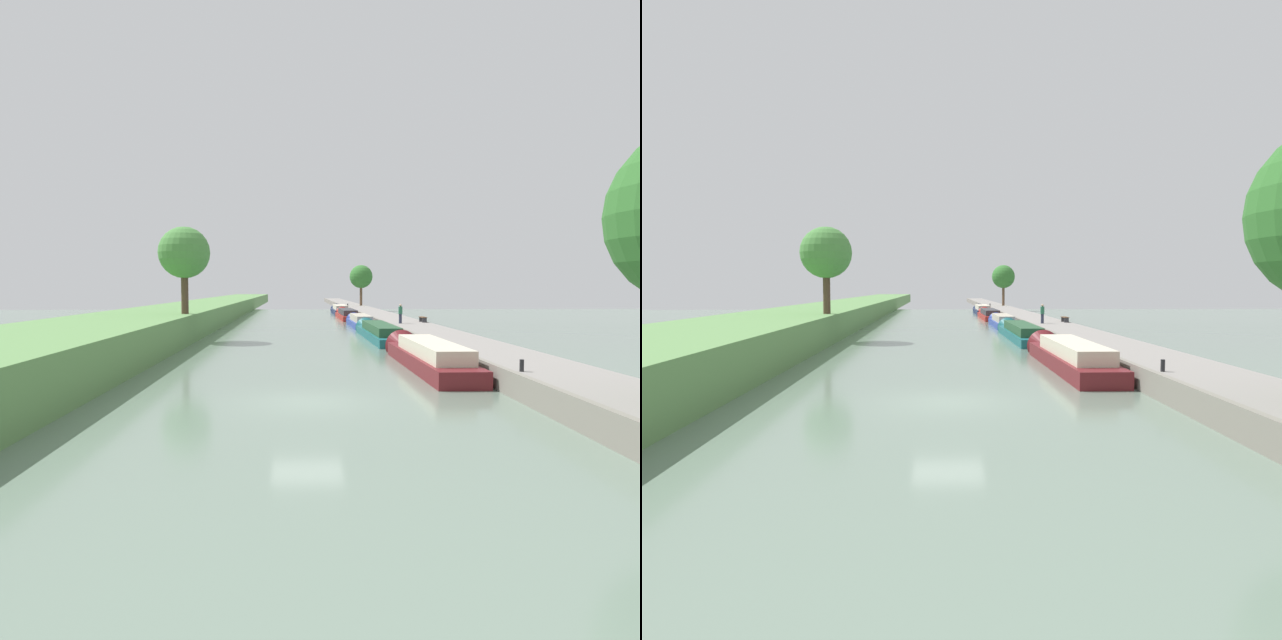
{
  "view_description": "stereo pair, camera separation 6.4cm",
  "coord_description": "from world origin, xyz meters",
  "views": [
    {
      "loc": [
        -0.41,
        -19.19,
        4.03
      ],
      "look_at": [
        1.85,
        31.3,
        1.0
      ],
      "focal_mm": 31.25,
      "sensor_mm": 36.0,
      "label": 1
    },
    {
      "loc": [
        -0.35,
        -19.19,
        4.03
      ],
      "look_at": [
        1.85,
        31.3,
        1.0
      ],
      "focal_mm": 31.25,
      "sensor_mm": 36.0,
      "label": 2
    }
  ],
  "objects": [
    {
      "name": "stone_quay",
      "position": [
        7.54,
        0.0,
        0.47
      ],
      "size": [
        0.25,
        260.0,
        0.95
      ],
      "color": "gray",
      "rests_on": "ground_plane"
    },
    {
      "name": "narrowboat_navy",
      "position": [
        6.21,
        63.61,
        0.54
      ],
      "size": [
        2.08,
        11.92,
        1.99
      ],
      "color": "#141E42",
      "rests_on": "ground_plane"
    },
    {
      "name": "narrowboat_teal",
      "position": [
        6.02,
        23.94,
        0.5
      ],
      "size": [
        1.97,
        14.82,
        1.87
      ],
      "color": "#195B60",
      "rests_on": "ground_plane"
    },
    {
      "name": "tree_rightbank_midnear",
      "position": [
        10.53,
        72.78,
        5.66
      ],
      "size": [
        3.82,
        3.82,
        6.71
      ],
      "color": "brown",
      "rests_on": "right_towpath"
    },
    {
      "name": "mooring_bollard_near",
      "position": [
        7.96,
        0.88,
        1.12
      ],
      "size": [
        0.16,
        0.16,
        0.45
      ],
      "color": "black",
      "rests_on": "right_towpath"
    },
    {
      "name": "narrowboat_maroon",
      "position": [
        6.16,
        8.52,
        0.57
      ],
      "size": [
        2.13,
        13.04,
        2.04
      ],
      "color": "maroon",
      "rests_on": "ground_plane"
    },
    {
      "name": "ground_plane",
      "position": [
        0.0,
        0.0,
        0.0
      ],
      "size": [
        160.0,
        160.0,
        0.0
      ],
      "primitive_type": "plane",
      "color": "slate"
    },
    {
      "name": "park_bench",
      "position": [
        10.91,
        29.54,
        1.24
      ],
      "size": [
        0.44,
        1.5,
        0.47
      ],
      "color": "#333338",
      "rests_on": "right_towpath"
    },
    {
      "name": "tree_leftbank_downstream",
      "position": [
        -8.51,
        22.08,
        6.48
      ],
      "size": [
        3.76,
        3.76,
        6.38
      ],
      "color": "#4C3828",
      "rests_on": "left_grassy_bank"
    },
    {
      "name": "narrowboat_blue",
      "position": [
        6.1,
        36.85,
        0.5
      ],
      "size": [
        1.85,
        11.06,
        1.83
      ],
      "color": "#283D93",
      "rests_on": "ground_plane"
    },
    {
      "name": "narrowboat_red",
      "position": [
        6.09,
        51.08,
        0.5
      ],
      "size": [
        2.03,
        13.49,
        1.93
      ],
      "color": "maroon",
      "rests_on": "ground_plane"
    },
    {
      "name": "person_walking",
      "position": [
        8.58,
        27.91,
        1.77
      ],
      "size": [
        0.34,
        0.34,
        1.66
      ],
      "color": "#282D42",
      "rests_on": "right_towpath"
    },
    {
      "name": "right_towpath",
      "position": [
        9.51,
        0.0,
        0.45
      ],
      "size": [
        3.7,
        260.0,
        0.9
      ],
      "color": "gray",
      "rests_on": "ground_plane"
    },
    {
      "name": "mooring_bollard_far",
      "position": [
        7.96,
        68.99,
        1.12
      ],
      "size": [
        0.16,
        0.16,
        0.45
      ],
      "color": "black",
      "rests_on": "right_towpath"
    }
  ]
}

